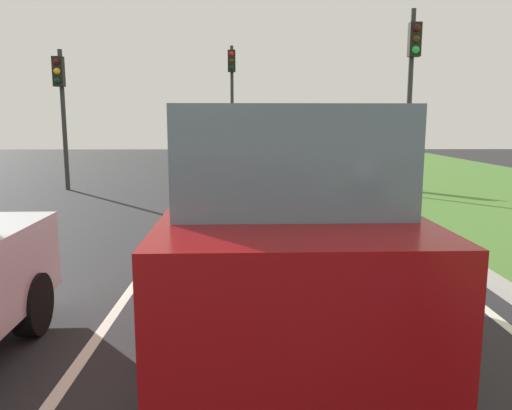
{
  "coord_description": "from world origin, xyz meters",
  "views": [
    {
      "loc": [
        0.85,
        3.71,
        2.16
      ],
      "look_at": [
        0.92,
        9.52,
        1.2
      ],
      "focal_mm": 35.4,
      "sensor_mm": 36.0,
      "label": 1
    }
  ],
  "objects_px": {
    "traffic_light_far_median": "(232,87)",
    "traffic_light_overhead_left": "(61,96)",
    "traffic_light_near_right": "(412,75)",
    "car_suv_ahead": "(279,226)"
  },
  "relations": [
    {
      "from": "traffic_light_far_median",
      "to": "traffic_light_overhead_left",
      "type": "bearing_deg",
      "value": -130.31
    },
    {
      "from": "traffic_light_far_median",
      "to": "traffic_light_near_right",
      "type": "bearing_deg",
      "value": -56.29
    },
    {
      "from": "traffic_light_near_right",
      "to": "traffic_light_overhead_left",
      "type": "bearing_deg",
      "value": 170.02
    },
    {
      "from": "car_suv_ahead",
      "to": "traffic_light_overhead_left",
      "type": "distance_m",
      "value": 12.97
    },
    {
      "from": "traffic_light_near_right",
      "to": "traffic_light_far_median",
      "type": "height_order",
      "value": "traffic_light_far_median"
    },
    {
      "from": "traffic_light_overhead_left",
      "to": "traffic_light_far_median",
      "type": "xyz_separation_m",
      "value": [
        5.11,
        6.03,
        0.66
      ]
    },
    {
      "from": "car_suv_ahead",
      "to": "traffic_light_near_right",
      "type": "relative_size",
      "value": 0.87
    },
    {
      "from": "car_suv_ahead",
      "to": "traffic_light_far_median",
      "type": "xyz_separation_m",
      "value": [
        -1.02,
        17.31,
        2.46
      ]
    },
    {
      "from": "traffic_light_near_right",
      "to": "traffic_light_overhead_left",
      "type": "distance_m",
      "value": 10.52
    },
    {
      "from": "traffic_light_overhead_left",
      "to": "car_suv_ahead",
      "type": "bearing_deg",
      "value": -61.47
    }
  ]
}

